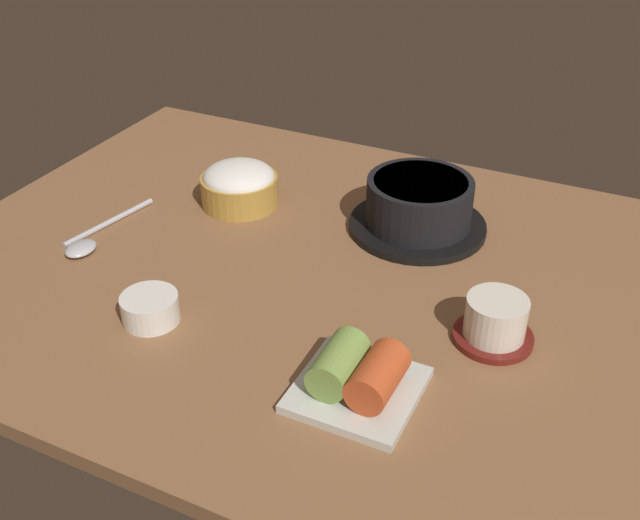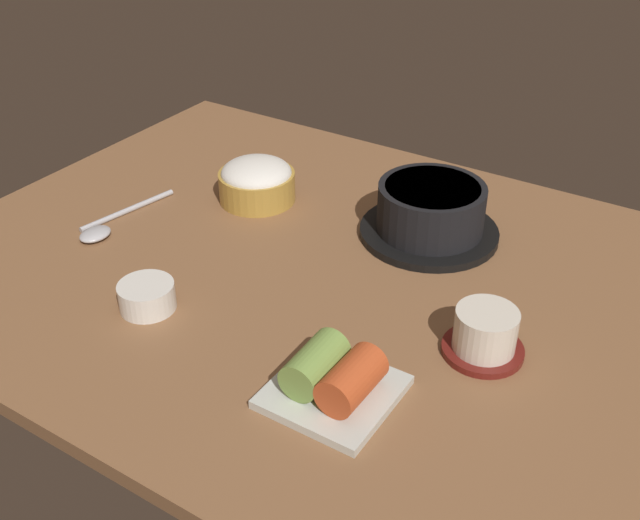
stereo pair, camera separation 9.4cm
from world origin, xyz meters
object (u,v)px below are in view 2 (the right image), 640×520
object	(u,v)px
stone_pot	(431,212)
tea_cup_with_saucer	(485,333)
side_bowl_near	(147,295)
rice_bowl	(257,181)
kimchi_plate	(333,379)
spoon	(106,226)

from	to	relation	value
stone_pot	tea_cup_with_saucer	bearing A→B (deg)	-50.82
tea_cup_with_saucer	side_bowl_near	size ratio (longest dim) A/B	1.35
rice_bowl	kimchi_plate	bearing A→B (deg)	-43.32
rice_bowl	kimchi_plate	size ratio (longest dim) A/B	0.92
stone_pot	tea_cup_with_saucer	world-z (taller)	stone_pot
spoon	stone_pot	bearing A→B (deg)	30.62
stone_pot	spoon	world-z (taller)	stone_pot
rice_bowl	side_bowl_near	xyz separation A→B (cm)	(5.19, -28.85, -1.37)
stone_pot	side_bowl_near	size ratio (longest dim) A/B	2.83
stone_pot	side_bowl_near	world-z (taller)	stone_pot
stone_pot	spoon	bearing A→B (deg)	-149.38
kimchi_plate	spoon	size ratio (longest dim) A/B	0.69
rice_bowl	spoon	size ratio (longest dim) A/B	0.64
stone_pot	spoon	distance (cm)	44.83
side_bowl_near	stone_pot	bearing A→B (deg)	57.77
tea_cup_with_saucer	kimchi_plate	size ratio (longest dim) A/B	0.74
stone_pot	spoon	xyz separation A→B (cm)	(-38.49, -22.78, -3.06)
kimchi_plate	rice_bowl	bearing A→B (deg)	136.68
rice_bowl	tea_cup_with_saucer	world-z (taller)	rice_bowl
stone_pot	rice_bowl	bearing A→B (deg)	-170.71
rice_bowl	tea_cup_with_saucer	size ratio (longest dim) A/B	1.25
spoon	tea_cup_with_saucer	bearing A→B (deg)	3.45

